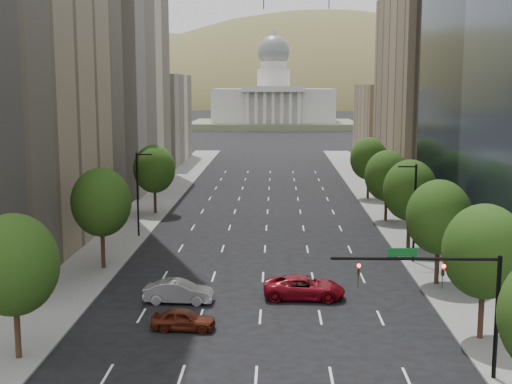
# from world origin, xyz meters

# --- Properties ---
(sidewalk_left) EXTENTS (6.00, 200.00, 0.15)m
(sidewalk_left) POSITION_xyz_m (-15.50, 60.00, 0.07)
(sidewalk_left) COLOR slate
(sidewalk_left) RESTS_ON ground
(sidewalk_right) EXTENTS (6.00, 200.00, 0.15)m
(sidewalk_right) POSITION_xyz_m (15.50, 60.00, 0.07)
(sidewalk_right) COLOR slate
(sidewalk_right) RESTS_ON ground
(midrise_cream_left) EXTENTS (14.00, 30.00, 35.00)m
(midrise_cream_left) POSITION_xyz_m (-25.00, 103.00, 17.50)
(midrise_cream_left) COLOR beige
(midrise_cream_left) RESTS_ON ground
(filler_left) EXTENTS (14.00, 26.00, 18.00)m
(filler_left) POSITION_xyz_m (-25.00, 136.00, 9.00)
(filler_left) COLOR beige
(filler_left) RESTS_ON ground
(parking_tan_right) EXTENTS (14.00, 30.00, 30.00)m
(parking_tan_right) POSITION_xyz_m (25.00, 100.00, 15.00)
(parking_tan_right) COLOR #8C7759
(parking_tan_right) RESTS_ON ground
(filler_right) EXTENTS (14.00, 26.00, 16.00)m
(filler_right) POSITION_xyz_m (25.00, 133.00, 8.00)
(filler_right) COLOR #8C7759
(filler_right) RESTS_ON ground
(tree_right_1) EXTENTS (5.20, 5.20, 8.75)m
(tree_right_1) POSITION_xyz_m (14.00, 36.00, 5.75)
(tree_right_1) COLOR #382316
(tree_right_1) RESTS_ON ground
(tree_right_2) EXTENTS (5.20, 5.20, 8.61)m
(tree_right_2) POSITION_xyz_m (14.00, 48.00, 5.60)
(tree_right_2) COLOR #382316
(tree_right_2) RESTS_ON ground
(tree_right_3) EXTENTS (5.20, 5.20, 8.89)m
(tree_right_3) POSITION_xyz_m (14.00, 60.00, 5.89)
(tree_right_3) COLOR #382316
(tree_right_3) RESTS_ON ground
(tree_right_4) EXTENTS (5.20, 5.20, 8.46)m
(tree_right_4) POSITION_xyz_m (14.00, 74.00, 5.46)
(tree_right_4) COLOR #382316
(tree_right_4) RESTS_ON ground
(tree_right_5) EXTENTS (5.20, 5.20, 8.75)m
(tree_right_5) POSITION_xyz_m (14.00, 90.00, 5.75)
(tree_right_5) COLOR #382316
(tree_right_5) RESTS_ON ground
(tree_left_0) EXTENTS (5.20, 5.20, 8.75)m
(tree_left_0) POSITION_xyz_m (-14.00, 32.00, 5.75)
(tree_left_0) COLOR #382316
(tree_left_0) RESTS_ON ground
(tree_left_1) EXTENTS (5.20, 5.20, 8.97)m
(tree_left_1) POSITION_xyz_m (-14.00, 52.00, 5.96)
(tree_left_1) COLOR #382316
(tree_left_1) RESTS_ON ground
(tree_left_2) EXTENTS (5.20, 5.20, 8.68)m
(tree_left_2) POSITION_xyz_m (-14.00, 78.00, 5.68)
(tree_left_2) COLOR #382316
(tree_left_2) RESTS_ON ground
(streetlight_rn) EXTENTS (1.70, 0.20, 9.00)m
(streetlight_rn) POSITION_xyz_m (13.44, 55.00, 4.84)
(streetlight_rn) COLOR black
(streetlight_rn) RESTS_ON ground
(streetlight_ln) EXTENTS (1.70, 0.20, 9.00)m
(streetlight_ln) POSITION_xyz_m (-13.44, 65.00, 4.84)
(streetlight_ln) COLOR black
(streetlight_ln) RESTS_ON ground
(traffic_signal) EXTENTS (9.12, 0.40, 7.38)m
(traffic_signal) POSITION_xyz_m (10.53, 30.00, 5.17)
(traffic_signal) COLOR black
(traffic_signal) RESTS_ON ground
(capitol) EXTENTS (60.00, 40.00, 35.20)m
(capitol) POSITION_xyz_m (0.00, 249.71, 8.58)
(capitol) COLOR #596647
(capitol) RESTS_ON ground
(foothills) EXTENTS (720.00, 413.00, 263.00)m
(foothills) POSITION_xyz_m (34.67, 599.39, -37.78)
(foothills) COLOR brown
(foothills) RESTS_ON ground
(car_maroon) EXTENTS (4.30, 1.89, 1.44)m
(car_maroon) POSITION_xyz_m (-5.00, 37.27, 0.72)
(car_maroon) COLOR #4D190C
(car_maroon) RESTS_ON ground
(car_silver) EXTENTS (5.19, 2.01, 1.69)m
(car_silver) POSITION_xyz_m (-6.11, 42.97, 0.84)
(car_silver) COLOR gray
(car_silver) RESTS_ON ground
(car_red_far) EXTENTS (6.22, 3.01, 1.71)m
(car_red_far) POSITION_xyz_m (3.22, 44.26, 0.85)
(car_red_far) COLOR maroon
(car_red_far) RESTS_ON ground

